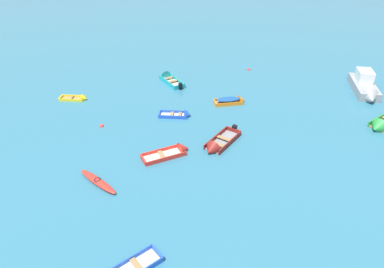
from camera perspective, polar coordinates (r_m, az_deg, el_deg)
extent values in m
cube|color=beige|center=(38.12, -3.32, 8.43)|extent=(2.88, 3.49, 0.11)
cube|color=teal|center=(37.80, -4.19, 8.47)|extent=(2.03, 2.99, 0.46)
cube|color=teal|center=(38.33, -2.47, 8.86)|extent=(2.03, 2.99, 0.46)
cube|color=teal|center=(36.61, -2.03, 7.75)|extent=(1.11, 0.80, 0.46)
cone|color=teal|center=(39.58, -4.58, 9.58)|extent=(1.46, 1.35, 1.22)
cube|color=#937047|center=(37.87, -3.20, 8.71)|extent=(1.15, 0.94, 0.03)
cube|color=#937047|center=(38.73, -3.92, 9.21)|extent=(1.15, 0.94, 0.03)
cube|color=black|center=(36.43, -1.92, 7.90)|extent=(0.45, 0.46, 0.64)
cube|color=blue|center=(19.16, -10.36, -19.75)|extent=(2.16, 1.97, 0.35)
cube|color=blue|center=(19.28, -5.67, -18.82)|extent=(0.77, 0.83, 0.35)
cube|color=#937047|center=(18.85, -9.12, -20.43)|extent=(0.85, 0.89, 0.03)
ellipsoid|color=red|center=(24.20, -15.24, -7.52)|extent=(3.32, 2.77, 0.34)
torus|color=black|center=(24.11, -15.29, -7.24)|extent=(0.64, 0.64, 0.07)
cube|color=gray|center=(40.21, 26.35, 6.95)|extent=(2.62, 5.84, 0.85)
cone|color=gray|center=(37.62, 27.36, 5.17)|extent=(1.80, 1.31, 1.68)
cube|color=white|center=(40.36, 26.50, 8.57)|extent=(1.66, 2.18, 1.16)
cube|color=black|center=(39.48, 26.88, 8.37)|extent=(1.37, 0.32, 0.51)
cube|color=gray|center=(33.75, 5.96, 5.09)|extent=(2.69, 1.58, 0.09)
cube|color=orange|center=(34.16, 5.73, 5.68)|extent=(2.58, 0.69, 0.35)
cube|color=orange|center=(33.23, 6.22, 4.88)|extent=(2.58, 0.69, 0.35)
cube|color=orange|center=(33.37, 3.79, 5.12)|extent=(0.36, 1.05, 0.35)
cone|color=orange|center=(34.07, 8.21, 5.47)|extent=(0.83, 1.14, 1.03)
cube|color=#937047|center=(33.63, 5.75, 5.38)|extent=(0.49, 1.00, 0.03)
cube|color=#937047|center=(33.83, 7.01, 5.47)|extent=(0.49, 1.00, 0.03)
ellipsoid|color=#19478C|center=(33.58, 6.00, 5.70)|extent=(2.47, 1.48, 0.27)
cube|color=gray|center=(27.66, 5.08, -1.27)|extent=(2.81, 3.53, 0.10)
cube|color=maroon|center=(27.32, 6.29, -1.42)|extent=(1.89, 3.06, 0.41)
cube|color=maroon|center=(27.85, 3.92, -0.59)|extent=(1.89, 3.06, 0.41)
cube|color=maroon|center=(28.91, 6.85, 0.55)|extent=(1.18, 0.78, 0.41)
cone|color=maroon|center=(26.23, 3.09, -2.74)|extent=(1.50, 1.35, 1.27)
cube|color=#937047|center=(27.67, 5.29, -0.69)|extent=(1.20, 0.92, 0.03)
cube|color=#937047|center=(26.91, 4.20, -1.65)|extent=(1.20, 0.92, 0.03)
cube|color=black|center=(28.95, 7.00, 0.92)|extent=(0.46, 0.46, 0.57)
cube|color=#99754C|center=(36.34, -19.03, 5.45)|extent=(2.30, 0.95, 0.07)
cube|color=yellow|center=(36.69, -18.79, 5.91)|extent=(2.38, 0.13, 0.27)
cube|color=yellow|center=(35.92, -19.33, 5.25)|extent=(2.38, 0.13, 0.27)
cube|color=yellow|center=(36.79, -20.77, 5.60)|extent=(0.12, 0.93, 0.27)
cone|color=yellow|center=(35.82, -17.24, 5.59)|extent=(0.57, 0.92, 0.90)
cube|color=#937047|center=(36.33, -19.26, 5.66)|extent=(0.27, 0.85, 0.03)
cube|color=#288C3D|center=(34.68, 28.55, 2.33)|extent=(3.01, 2.53, 0.51)
cone|color=#288C3D|center=(32.75, 28.08, 0.85)|extent=(1.62, 1.70, 1.48)
cube|color=beige|center=(31.33, -3.08, 3.01)|extent=(2.42, 0.99, 0.08)
cube|color=blue|center=(31.72, -2.97, 3.64)|extent=(2.51, 0.11, 0.32)
cube|color=blue|center=(30.84, -3.20, 2.77)|extent=(2.51, 0.11, 0.32)
cube|color=blue|center=(31.45, -5.36, 3.28)|extent=(0.12, 0.98, 0.32)
cone|color=blue|center=(31.14, -0.69, 3.15)|extent=(0.59, 0.97, 0.96)
cube|color=#937047|center=(31.26, -3.33, 3.32)|extent=(0.28, 0.90, 0.03)
cube|color=#937047|center=(31.18, -1.99, 3.27)|extent=(0.28, 0.90, 0.03)
cube|color=beige|center=(26.01, -4.65, -3.62)|extent=(3.21, 2.46, 0.09)
cube|color=red|center=(26.40, -5.14, -2.72)|extent=(2.82, 1.63, 0.34)
cube|color=red|center=(25.49, -4.16, -4.08)|extent=(2.82, 1.63, 0.34)
cube|color=red|center=(25.53, -7.99, -4.26)|extent=(0.67, 1.07, 0.34)
cone|color=red|center=(26.45, -1.31, -2.47)|extent=(1.19, 1.35, 1.14)
cube|color=#937047|center=(25.86, -5.01, -3.35)|extent=(0.81, 1.09, 0.03)
sphere|color=red|center=(42.28, 9.29, 10.36)|extent=(0.44, 0.44, 0.44)
sphere|color=red|center=(30.72, -14.63, 1.23)|extent=(0.39, 0.39, 0.39)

